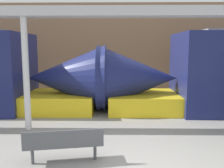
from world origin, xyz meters
name	(u,v)px	position (x,y,z in m)	size (l,w,h in m)	color
station_wall	(119,48)	(0.00, 9.45, 2.50)	(56.00, 0.20, 5.00)	#937051
bench_near	(64,143)	(-1.30, 0.38, 0.47)	(1.75, 0.74, 0.78)	#4C4F54
support_column_near	(26,75)	(-2.89, 2.69, 1.70)	(0.19, 0.19, 3.40)	silver
canopy_beam	(23,12)	(-2.89, 2.69, 3.54)	(28.00, 0.60, 0.28)	#B7B7BC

